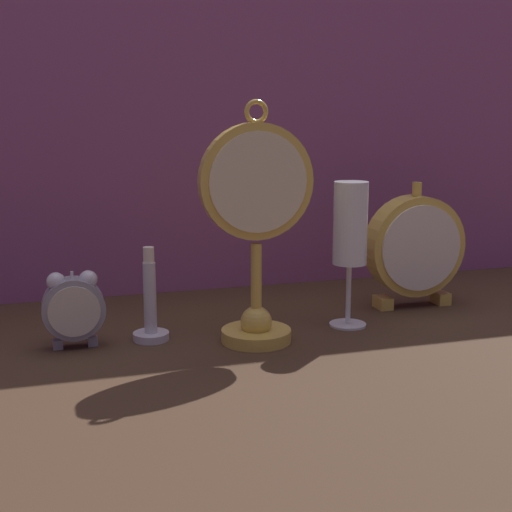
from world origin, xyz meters
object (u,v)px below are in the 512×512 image
object	(u,v)px
alarm_clock_twin_bell	(73,306)
mantel_clock_silver	(415,247)
pocket_watch_on_stand	(256,230)
champagne_flute	(350,233)
brass_candlestick	(150,311)

from	to	relation	value
alarm_clock_twin_bell	mantel_clock_silver	size ratio (longest dim) A/B	0.52
pocket_watch_on_stand	champagne_flute	size ratio (longest dim) A/B	1.53
pocket_watch_on_stand	brass_candlestick	xyz separation A→B (m)	(-0.13, 0.05, -0.11)
mantel_clock_silver	champagne_flute	xyz separation A→B (m)	(-0.13, -0.06, 0.04)
mantel_clock_silver	brass_candlestick	world-z (taller)	mantel_clock_silver
mantel_clock_silver	brass_candlestick	distance (m)	0.41
champagne_flute	brass_candlestick	bearing A→B (deg)	176.56
champagne_flute	brass_candlestick	world-z (taller)	champagne_flute
pocket_watch_on_stand	mantel_clock_silver	world-z (taller)	pocket_watch_on_stand
alarm_clock_twin_bell	brass_candlestick	world-z (taller)	brass_candlestick
mantel_clock_silver	brass_candlestick	size ratio (longest dim) A/B	1.54
pocket_watch_on_stand	champagne_flute	world-z (taller)	pocket_watch_on_stand
pocket_watch_on_stand	champagne_flute	distance (m)	0.14
pocket_watch_on_stand	champagne_flute	xyz separation A→B (m)	(0.14, 0.03, -0.01)
champagne_flute	pocket_watch_on_stand	bearing A→B (deg)	-168.14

